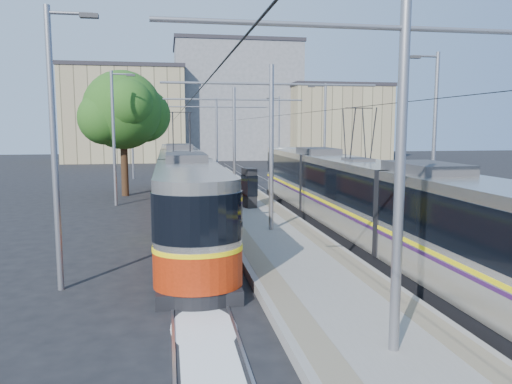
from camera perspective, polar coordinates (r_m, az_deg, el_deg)
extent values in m
plane|color=black|center=(14.34, 8.38, -11.81)|extent=(160.00, 160.00, 0.00)
cube|color=gray|center=(30.49, -1.72, -1.18)|extent=(4.00, 50.00, 0.30)
cube|color=gray|center=(30.29, -4.44, -0.96)|extent=(0.70, 50.00, 0.01)
cube|color=gray|center=(30.70, 0.96, -0.83)|extent=(0.70, 50.00, 0.01)
cube|color=gray|center=(30.19, -9.85, -1.63)|extent=(0.07, 70.00, 0.03)
cube|color=gray|center=(30.23, -7.13, -1.57)|extent=(0.07, 70.00, 0.03)
cube|color=gray|center=(31.05, 3.55, -1.29)|extent=(0.07, 70.00, 0.03)
cube|color=gray|center=(31.41, 6.10, -1.22)|extent=(0.07, 70.00, 0.03)
cube|color=silver|center=(10.92, -5.40, -18.08)|extent=(1.20, 5.00, 0.01)
cube|color=black|center=(27.67, -8.35, -2.04)|extent=(2.30, 29.54, 0.40)
cube|color=#BBB4AB|center=(27.45, -8.42, 1.36)|extent=(2.40, 27.94, 2.90)
cube|color=black|center=(27.40, -8.44, 2.40)|extent=(2.43, 27.94, 1.30)
cube|color=yellow|center=(27.49, -8.40, 0.53)|extent=(2.43, 27.94, 0.12)
cube|color=#A32509|center=(27.56, -8.38, -0.50)|extent=(2.42, 27.94, 1.10)
cube|color=#2D2D30|center=(27.33, -8.48, 4.70)|extent=(1.68, 3.00, 0.30)
cube|color=black|center=(22.05, 11.36, -4.52)|extent=(2.30, 28.13, 0.40)
cube|color=beige|center=(21.78, 11.47, -0.26)|extent=(2.40, 26.53, 2.90)
cube|color=black|center=(21.72, 11.50, 1.04)|extent=(2.43, 26.53, 1.30)
cube|color=#FEE80D|center=(21.83, 11.44, -1.30)|extent=(2.43, 26.53, 0.12)
cube|color=#351448|center=(21.86, 11.43, -1.69)|extent=(2.43, 26.53, 0.10)
cube|color=#2D2D30|center=(21.63, 11.57, 3.94)|extent=(1.68, 3.00, 0.30)
cylinder|color=gray|center=(9.88, 16.12, 1.90)|extent=(0.20, 0.20, 7.00)
cylinder|color=gray|center=(10.00, 16.70, 17.48)|extent=(9.20, 0.10, 0.10)
cylinder|color=gray|center=(21.30, 1.76, 4.98)|extent=(0.20, 0.20, 7.00)
cylinder|color=gray|center=(21.35, 1.79, 12.24)|extent=(9.20, 0.10, 0.10)
cylinder|color=gray|center=(33.13, -2.50, 5.84)|extent=(0.20, 0.20, 7.00)
cylinder|color=gray|center=(33.16, -2.52, 10.51)|extent=(9.20, 0.10, 0.10)
cylinder|color=gray|center=(45.05, -4.52, 6.23)|extent=(0.20, 0.20, 7.00)
cylinder|color=gray|center=(45.08, -4.55, 9.67)|extent=(9.20, 0.10, 0.10)
cylinder|color=black|center=(29.85, -8.70, 8.95)|extent=(0.02, 70.00, 0.02)
cylinder|color=black|center=(30.88, 4.95, 8.95)|extent=(0.02, 70.00, 0.02)
cylinder|color=gray|center=(15.18, -22.07, 4.23)|extent=(0.18, 0.18, 8.00)
cube|color=#2D2D30|center=(15.28, -18.54, 18.55)|extent=(0.50, 0.22, 0.12)
cylinder|color=gray|center=(31.00, -15.95, 5.83)|extent=(0.18, 0.18, 8.00)
cube|color=#2D2D30|center=(31.05, -14.13, 12.82)|extent=(0.50, 0.22, 0.12)
cylinder|color=gray|center=(46.94, -13.97, 6.33)|extent=(0.18, 0.18, 8.00)
cube|color=#2D2D30|center=(46.97, -12.75, 10.94)|extent=(0.50, 0.22, 0.12)
cylinder|color=gray|center=(23.97, 19.68, 5.30)|extent=(0.18, 0.18, 8.00)
cube|color=#2D2D30|center=(23.64, 17.69, 14.48)|extent=(0.50, 0.22, 0.12)
cylinder|color=gray|center=(38.69, 7.85, 6.30)|extent=(0.18, 0.18, 8.00)
cube|color=#2D2D30|center=(38.49, 6.36, 11.90)|extent=(0.50, 0.22, 0.12)
cylinder|color=gray|center=(54.15, 2.63, 6.65)|extent=(0.18, 0.18, 8.00)
cube|color=#2D2D30|center=(54.00, 1.49, 10.63)|extent=(0.50, 0.22, 0.12)
cube|color=black|center=(27.50, -0.77, 0.48)|extent=(0.77, 1.05, 2.17)
cube|color=black|center=(27.48, -0.77, 0.78)|extent=(0.81, 1.09, 1.13)
cylinder|color=#382314|center=(35.49, -14.78, 2.42)|extent=(0.49, 0.49, 3.54)
sphere|color=#184614|center=(35.39, -15.00, 9.04)|extent=(5.31, 5.31, 5.31)
sphere|color=#184614|center=(36.18, -12.75, 8.54)|extent=(3.76, 3.76, 3.76)
cube|color=tan|center=(73.07, -14.62, 8.37)|extent=(16.00, 12.00, 12.49)
cube|color=#262328|center=(73.49, -14.79, 13.44)|extent=(16.32, 12.24, 0.50)
cube|color=gray|center=(77.61, -2.39, 10.09)|extent=(18.00, 14.00, 16.72)
cube|color=#262328|center=(78.49, -2.43, 16.38)|extent=(18.36, 14.28, 0.50)
cube|color=tan|center=(74.90, 9.02, 7.68)|extent=(14.00, 10.00, 10.37)
cube|color=#262328|center=(75.13, 9.11, 11.83)|extent=(14.28, 10.20, 0.50)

